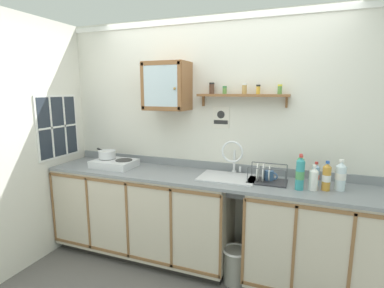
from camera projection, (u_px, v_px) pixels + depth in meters
back_wall at (214, 140)px, 3.07m from camera, size 3.97×0.07×2.51m
side_wall_left at (13, 146)px, 2.80m from camera, size 0.05×3.46×2.51m
lower_cabinet_run at (142, 213)px, 3.18m from camera, size 1.94×0.58×0.93m
lower_cabinet_run_right at (320, 243)px, 2.56m from camera, size 1.25×0.58×0.93m
countertop at (205, 178)px, 2.84m from camera, size 3.33×0.60×0.03m
backsplash at (213, 166)px, 3.08m from camera, size 3.33×0.02×0.08m
sink at (228, 178)px, 2.80m from camera, size 0.53×0.41×0.48m
hot_plate_stove at (114, 163)px, 3.18m from camera, size 0.45×0.32×0.08m
saucepan at (107, 154)px, 3.23m from camera, size 0.32×0.23×0.09m
bottle_juice_amber_0 at (326, 177)px, 2.42m from camera, size 0.07×0.07×0.25m
bottle_soda_green_1 at (300, 170)px, 2.61m from camera, size 0.06×0.06×0.27m
bottle_water_clear_2 at (341, 176)px, 2.43m from camera, size 0.09×0.09×0.26m
bottle_detergent_teal_3 at (300, 174)px, 2.44m from camera, size 0.07×0.07×0.30m
bottle_water_blue_4 at (316, 175)px, 2.57m from camera, size 0.06×0.06×0.21m
bottle_opaque_white_5 at (313, 179)px, 2.43m from camera, size 0.07×0.07×0.21m
dish_rack at (266, 178)px, 2.65m from camera, size 0.35×0.24×0.17m
mug at (269, 176)px, 2.68m from camera, size 0.12×0.08×0.10m
wall_cabinet at (167, 86)px, 2.97m from camera, size 0.44×0.32×0.48m
spice_shelf at (241, 94)px, 2.80m from camera, size 0.87×0.14×0.23m
warning_sign at (221, 117)px, 2.97m from camera, size 0.17×0.01×0.22m
window at (58, 127)px, 3.25m from camera, size 0.03×0.57×0.70m
trash_bin at (235, 265)px, 2.75m from camera, size 0.25×0.25×0.33m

